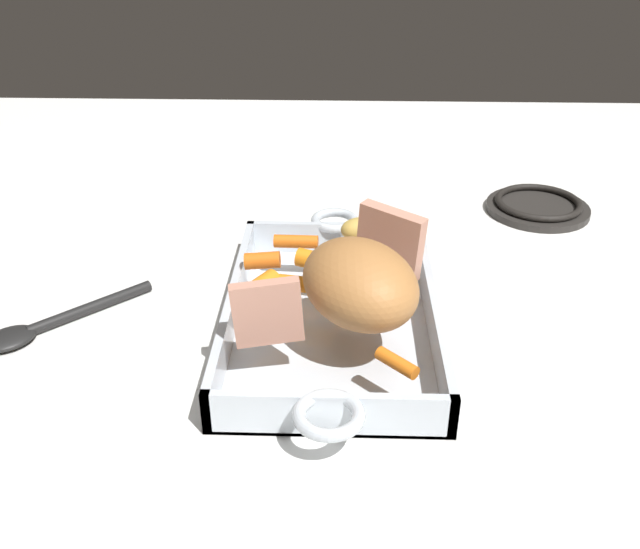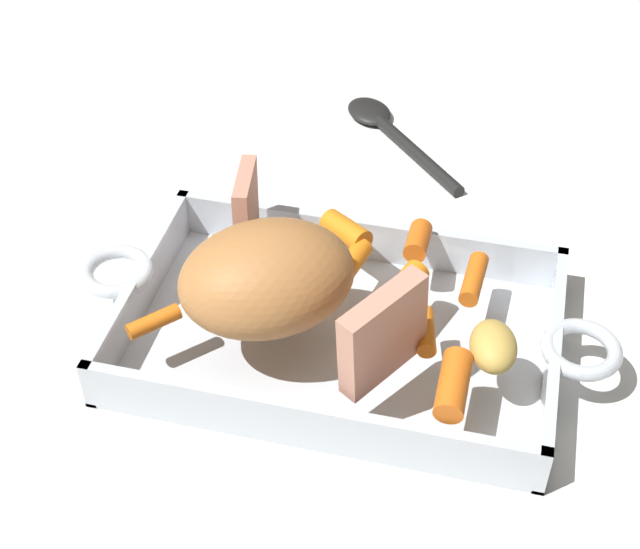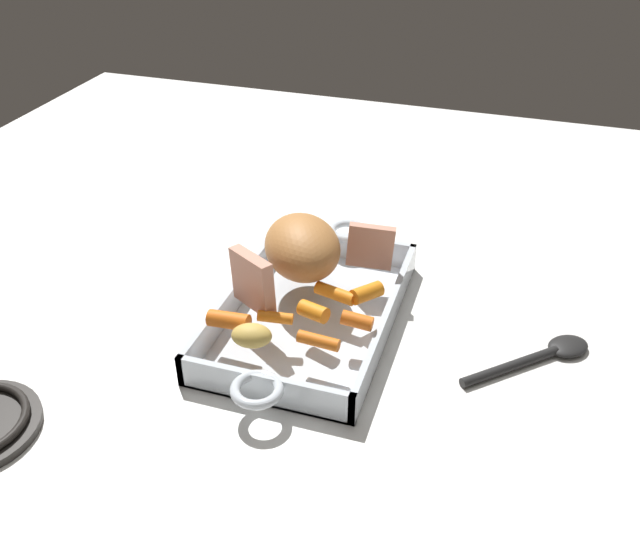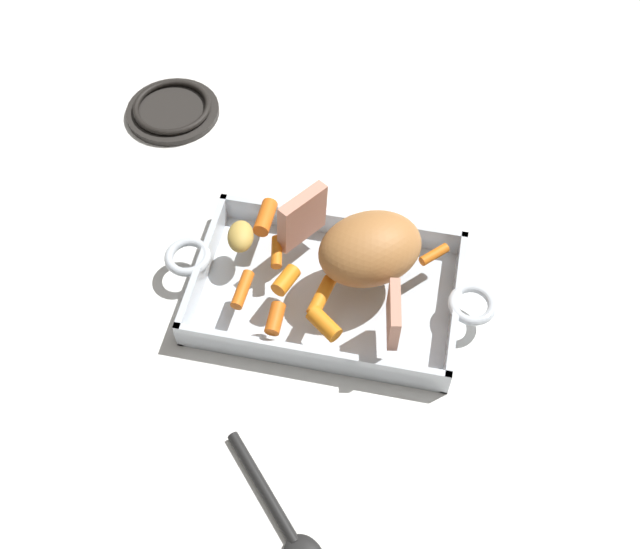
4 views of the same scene
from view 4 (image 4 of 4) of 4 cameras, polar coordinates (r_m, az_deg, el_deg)
The scene contains 16 objects.
ground_plane at distance 1.09m, azimuth 0.51°, elevation -1.69°, with size 1.93×1.93×0.00m, color white.
roasting_dish at distance 1.08m, azimuth 0.51°, elevation -1.25°, with size 0.48×0.24×0.05m.
pork_roast at distance 1.03m, azimuth 3.85°, elevation 1.99°, with size 0.15×0.11×0.09m, color #B5763F.
roast_slice_thin at distance 1.07m, azimuth -1.37°, elevation 4.39°, with size 0.02×0.08×0.08m, color tan.
roast_slice_thick at distance 0.98m, azimuth 5.64°, elevation -3.07°, with size 0.01×0.07×0.07m, color tan.
baby_carrot_short at distance 1.07m, azimuth -3.33°, elevation 1.72°, with size 0.02×0.02×0.05m, color orange.
baby_carrot_northeast at distance 1.11m, azimuth -4.19°, elevation 4.39°, with size 0.02×0.02×0.06m, color orange.
baby_carrot_southwest at distance 1.02m, azimuth 0.26°, elevation -1.70°, with size 0.02×0.02×0.06m, color orange.
baby_carrot_center_left at distance 1.04m, azimuth -5.94°, elevation -1.15°, with size 0.02×0.02×0.06m, color orange.
baby_carrot_center_right at distance 1.01m, azimuth -3.44°, elevation -3.38°, with size 0.02×0.02×0.04m, color orange.
baby_carrot_long at distance 1.00m, azimuth 0.32°, elevation -3.79°, with size 0.02×0.02×0.05m, color orange.
baby_carrot_northwest at distance 1.08m, azimuth 8.72°, elevation 1.52°, with size 0.01×0.01×0.05m, color orange.
baby_carrot_southeast at distance 1.04m, azimuth -2.63°, elevation -0.43°, with size 0.02×0.02×0.04m, color orange.
potato_near_roast at distance 1.08m, azimuth -6.09°, elevation 2.91°, with size 0.05×0.04×0.03m, color gold.
stove_burner_rear at distance 1.36m, azimuth -11.20°, elevation 12.27°, with size 0.16×0.16×0.02m.
serving_spoon at distance 0.95m, azimuth -2.63°, elevation -18.67°, with size 0.17×0.18×0.01m.
Camera 4 is at (-0.11, 0.59, 0.92)m, focal length 41.89 mm.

